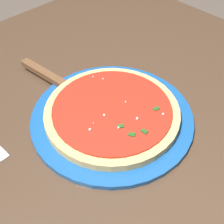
% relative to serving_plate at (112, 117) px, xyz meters
% --- Properties ---
extents(restaurant_table, '(1.10, 0.94, 0.74)m').
position_rel_serving_plate_xyz_m(restaurant_table, '(0.05, 0.04, -0.12)').
color(restaurant_table, black).
rests_on(restaurant_table, ground_plane).
extents(serving_plate, '(0.32, 0.32, 0.01)m').
position_rel_serving_plate_xyz_m(serving_plate, '(0.00, 0.00, 0.00)').
color(serving_plate, '#195199').
rests_on(serving_plate, restaurant_table).
extents(pizza, '(0.26, 0.26, 0.02)m').
position_rel_serving_plate_xyz_m(pizza, '(0.00, -0.00, 0.01)').
color(pizza, '#DBB26B').
rests_on(pizza, serving_plate).
extents(pizza_server, '(0.22, 0.08, 0.01)m').
position_rel_serving_plate_xyz_m(pizza_server, '(-0.16, -0.02, 0.01)').
color(pizza_server, silver).
rests_on(pizza_server, serving_plate).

